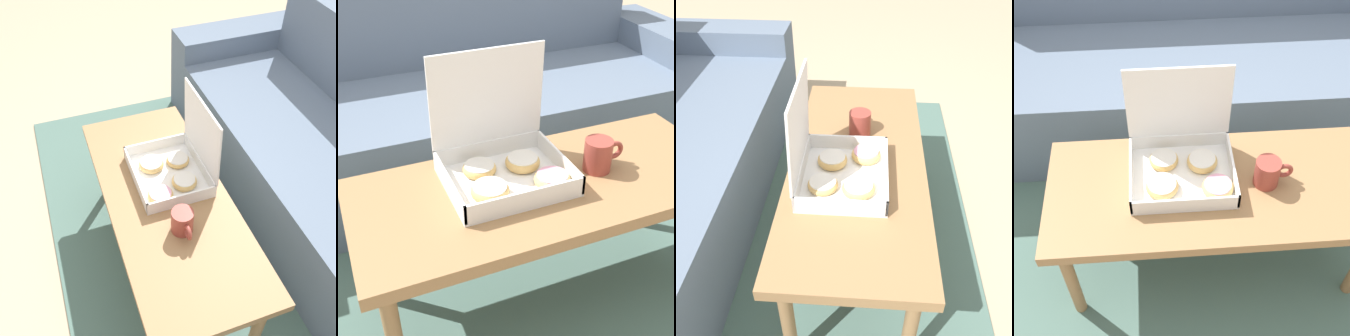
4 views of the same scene
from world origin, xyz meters
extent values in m
plane|color=tan|center=(0.00, 0.00, 0.00)|extent=(12.00, 12.00, 0.00)
cube|color=#4C6B60|center=(0.00, 0.30, 0.01)|extent=(2.59, 1.85, 0.01)
cube|color=slate|center=(1.11, 0.77, 0.28)|extent=(0.24, 0.85, 0.57)
cube|color=#997047|center=(0.00, -0.11, 0.46)|extent=(1.16, 0.49, 0.04)
cylinder|color=#997047|center=(-0.52, -0.29, 0.22)|extent=(0.04, 0.04, 0.44)
cylinder|color=#997047|center=(0.52, -0.29, 0.22)|extent=(0.04, 0.04, 0.44)
cylinder|color=#997047|center=(-0.52, 0.08, 0.22)|extent=(0.04, 0.04, 0.44)
cylinder|color=#997047|center=(0.52, 0.08, 0.22)|extent=(0.04, 0.04, 0.44)
cube|color=white|center=(-0.11, -0.07, 0.48)|extent=(0.35, 0.30, 0.01)
cube|color=white|center=(-0.11, -0.21, 0.51)|extent=(0.35, 0.01, 0.06)
cube|color=white|center=(-0.11, 0.08, 0.51)|extent=(0.35, 0.01, 0.06)
cube|color=white|center=(-0.29, -0.07, 0.51)|extent=(0.01, 0.30, 0.06)
cube|color=white|center=(0.06, -0.07, 0.51)|extent=(0.01, 0.30, 0.06)
cube|color=white|center=(-0.11, 0.08, 0.69)|extent=(0.35, 0.02, 0.30)
torus|color=#E0B266|center=(-0.18, -0.12, 0.50)|extent=(0.11, 0.11, 0.03)
cylinder|color=white|center=(-0.18, -0.12, 0.51)|extent=(0.09, 0.09, 0.01)
torus|color=#E0B266|center=(-0.04, -0.02, 0.50)|extent=(0.11, 0.11, 0.03)
cylinder|color=white|center=(-0.04, -0.02, 0.51)|extent=(0.09, 0.09, 0.02)
torus|color=#E0B266|center=(0.00, -0.14, 0.50)|extent=(0.11, 0.11, 0.03)
cylinder|color=pink|center=(0.00, -0.14, 0.51)|extent=(0.09, 0.09, 0.02)
torus|color=#E0B266|center=(-0.17, 0.00, 0.50)|extent=(0.10, 0.10, 0.03)
cylinder|color=white|center=(-0.17, 0.00, 0.51)|extent=(0.09, 0.09, 0.01)
cylinder|color=#993D33|center=(0.17, -0.11, 0.53)|extent=(0.09, 0.09, 0.10)
torus|color=#993D33|center=(0.23, -0.11, 0.53)|extent=(0.06, 0.02, 0.06)
camera|label=1|loc=(0.99, -0.45, 1.71)|focal=42.00mm
camera|label=2|loc=(-0.55, -1.11, 1.27)|focal=50.00mm
camera|label=3|loc=(-1.15, -0.14, 1.36)|focal=42.00mm
camera|label=4|loc=(-0.19, -1.10, 1.71)|focal=50.00mm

